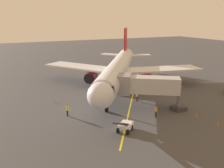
# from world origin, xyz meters

# --- Properties ---
(ground_plane) EXTENTS (220.00, 220.00, 0.00)m
(ground_plane) POSITION_xyz_m (0.00, 0.00, 0.00)
(ground_plane) COLOR #424244
(apron_lead_in_line) EXTENTS (22.77, 33.16, 0.01)m
(apron_lead_in_line) POSITION_xyz_m (0.02, 6.47, 0.01)
(apron_lead_in_line) COLOR yellow
(apron_lead_in_line) RESTS_ON ground
(airplane) EXTENTS (30.91, 35.31, 11.50)m
(airplane) POSITION_xyz_m (-0.14, 0.24, 4.00)
(airplane) COLOR silver
(airplane) RESTS_ON ground
(jet_bridge) EXTENTS (10.49, 8.26, 5.40)m
(jet_bridge) POSITION_xyz_m (1.79, 12.58, 3.76)
(jet_bridge) COLOR #B7B7BC
(jet_bridge) RESTS_ON ground
(ground_crew_marshaller) EXTENTS (0.47, 0.42, 1.71)m
(ground_crew_marshaller) POSITION_xyz_m (13.55, 10.62, 0.89)
(ground_crew_marshaller) COLOR #23232D
(ground_crew_marshaller) RESTS_ON ground
(ground_crew_wing_walker) EXTENTS (0.28, 0.42, 1.71)m
(ground_crew_wing_walker) POSITION_xyz_m (0.79, 9.25, 0.89)
(ground_crew_wing_walker) COLOR #23232D
(ground_crew_wing_walker) RESTS_ON ground
(ground_crew_loader) EXTENTS (0.36, 0.46, 1.71)m
(ground_crew_loader) POSITION_xyz_m (2.09, 16.68, 0.89)
(ground_crew_loader) COLOR #23232D
(ground_crew_loader) RESTS_ON ground
(belt_loader_near_nose) EXTENTS (4.21, 3.95, 2.32)m
(belt_loader_near_nose) POSITION_xyz_m (8.37, 18.80, 0.71)
(belt_loader_near_nose) COLOR white
(belt_loader_near_nose) RESTS_ON ground
(baggage_cart_portside) EXTENTS (2.44, 2.95, 1.27)m
(baggage_cart_portside) POSITION_xyz_m (-11.64, -5.99, 0.66)
(baggage_cart_portside) COLOR yellow
(baggage_cart_portside) RESTS_ON ground
(safety_cone_nose_left) EXTENTS (0.32, 0.32, 0.55)m
(safety_cone_nose_left) POSITION_xyz_m (-3.72, 22.80, 0.28)
(safety_cone_nose_left) COLOR #F2590F
(safety_cone_nose_left) RESTS_ON ground
(safety_cone_nose_right) EXTENTS (0.32, 0.32, 0.55)m
(safety_cone_nose_right) POSITION_xyz_m (7.94, 6.49, 0.28)
(safety_cone_nose_right) COLOR #F2590F
(safety_cone_nose_right) RESTS_ON ground
(safety_cone_wing_port) EXTENTS (0.32, 0.32, 0.55)m
(safety_cone_wing_port) POSITION_xyz_m (13.93, 3.40, 0.28)
(safety_cone_wing_port) COLOR #F2590F
(safety_cone_wing_port) RESTS_ON ground
(safety_cone_wing_starboard) EXTENTS (0.32, 0.32, 0.55)m
(safety_cone_wing_starboard) POSITION_xyz_m (-3.57, 18.94, 0.28)
(safety_cone_wing_starboard) COLOR #F2590F
(safety_cone_wing_starboard) RESTS_ON ground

